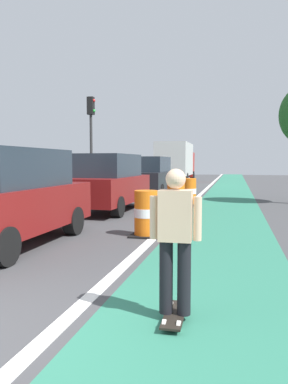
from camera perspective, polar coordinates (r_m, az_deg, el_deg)
The scene contains 13 objects.
bike_lane_strip at distance 15.12m, azimuth 12.37°, elevation -2.21°, with size 2.50×80.00×0.01m, color #2D755B.
lane_divider_stripe at distance 15.22m, azimuth 6.72°, elevation -2.08°, with size 0.20×80.00×0.01m, color silver.
skateboarder_on_lane at distance 4.17m, azimuth 4.76°, elevation -7.21°, with size 0.57×0.80×1.69m.
parked_suv_nearest at distance 8.35m, azimuth -19.90°, elevation -0.68°, with size 1.93×4.60×2.04m.
parked_suv_second at distance 13.52m, azimuth -5.35°, elevation 1.48°, with size 2.01×4.64×2.04m.
parked_suv_third at distance 20.23m, azimuth 1.05°, elevation 2.52°, with size 1.99×4.63×2.04m.
traffic_barrel_front at distance 8.92m, azimuth 0.33°, elevation -3.35°, with size 0.73×0.73×1.09m.
traffic_barrel_mid at distance 12.10m, azimuth 4.86°, elevation -1.27°, with size 0.73×0.73×1.09m.
traffic_barrel_back at distance 15.62m, azimuth 6.88°, elevation 0.03°, with size 0.73×0.73×1.09m.
delivery_truck_down_block at distance 30.38m, azimuth 4.91°, elevation 4.72°, with size 2.45×7.63×3.23m.
traffic_light_corner at distance 19.94m, azimuth -8.02°, elevation 9.54°, with size 0.41×0.32×5.10m.
pedestrian_crossing at distance 15.06m, azimuth -13.63°, elevation 1.03°, with size 0.34×0.20×1.61m.
pedestrian_waiting at distance 19.35m, azimuth -8.57°, elevation 1.87°, with size 0.34×0.20×1.61m.
Camera 1 is at (2.71, -3.01, 1.76)m, focal length 35.19 mm.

